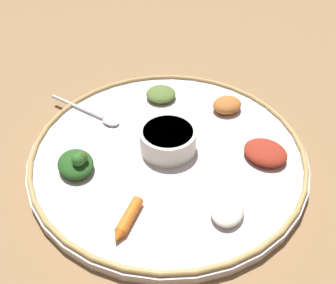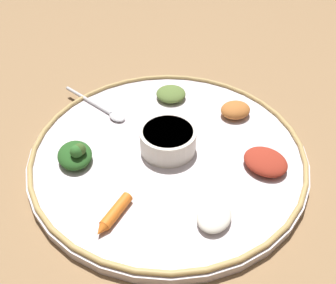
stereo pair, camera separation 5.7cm
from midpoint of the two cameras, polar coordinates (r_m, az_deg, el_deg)
The scene contains 11 objects.
ground_plane at distance 0.60m, azimuth 2.76°, elevation -2.35°, with size 2.40×2.40×0.00m, color olive.
platter at distance 0.59m, azimuth 2.78°, elevation -1.79°, with size 0.46×0.46×0.02m, color silver.
platter_rim at distance 0.58m, azimuth 2.82°, elevation -1.01°, with size 0.45×0.45×0.01m, color tan.
center_bowl at distance 0.57m, azimuth 2.88°, elevation 0.35°, with size 0.09×0.09×0.04m.
spoon at distance 0.67m, azimuth -8.18°, elevation 5.31°, with size 0.10×0.15×0.01m.
greens_pile at distance 0.56m, azimuth -12.12°, elevation -2.09°, with size 0.08×0.08×0.04m.
carrot_near_spoon at distance 0.49m, azimuth -5.47°, elevation -11.82°, with size 0.07×0.04×0.02m.
mound_collards at distance 0.69m, azimuth 2.87°, elevation 7.78°, with size 0.06×0.06×0.02m, color #567033.
mound_beet at distance 0.58m, azimuth 18.44°, elevation -3.18°, with size 0.07×0.06×0.02m, color maroon.
mound_rice_white at distance 0.49m, azimuth 11.00°, elevation -12.05°, with size 0.06×0.05×0.02m, color silver.
mound_chickpea at distance 0.66m, azimuth 13.43°, elevation 5.03°, with size 0.06×0.05×0.02m, color #B2662D.
Camera 2 is at (-0.42, -0.08, 0.42)m, focal length 37.26 mm.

